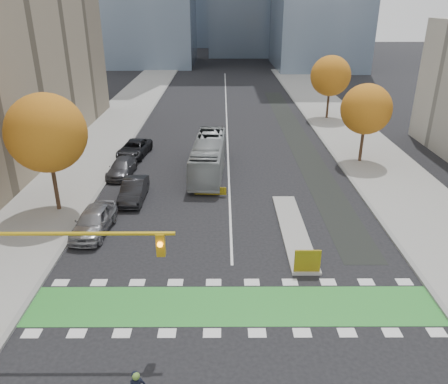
{
  "coord_description": "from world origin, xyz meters",
  "views": [
    {
      "loc": [
        -0.53,
        -15.6,
        13.51
      ],
      "look_at": [
        -0.44,
        8.36,
        3.0
      ],
      "focal_mm": 35.0,
      "sensor_mm": 36.0,
      "label": 1
    }
  ],
  "objects_px": {
    "tree_east_near": "(366,109)",
    "bus": "(209,156)",
    "parked_car_b": "(134,190)",
    "parked_car_c": "(122,168)",
    "hazard_board": "(307,261)",
    "tree_west": "(47,133)",
    "parked_car_d": "(134,149)",
    "parked_car_a": "(94,221)",
    "tree_east_far": "(331,76)",
    "traffic_signal_west": "(39,257)"
  },
  "relations": [
    {
      "from": "tree_east_near",
      "to": "bus",
      "type": "relative_size",
      "value": 0.67
    },
    {
      "from": "parked_car_b",
      "to": "parked_car_c",
      "type": "height_order",
      "value": "parked_car_b"
    },
    {
      "from": "hazard_board",
      "to": "tree_west",
      "type": "relative_size",
      "value": 0.17
    },
    {
      "from": "parked_car_d",
      "to": "bus",
      "type": "bearing_deg",
      "value": -24.29
    },
    {
      "from": "tree_east_near",
      "to": "parked_car_c",
      "type": "distance_m",
      "value": 21.65
    },
    {
      "from": "tree_east_near",
      "to": "parked_car_a",
      "type": "xyz_separation_m",
      "value": [
        -20.65,
        -13.15,
        -4.04
      ]
    },
    {
      "from": "tree_west",
      "to": "parked_car_d",
      "type": "relative_size",
      "value": 1.61
    },
    {
      "from": "bus",
      "to": "parked_car_b",
      "type": "relative_size",
      "value": 2.28
    },
    {
      "from": "parked_car_b",
      "to": "parked_car_d",
      "type": "bearing_deg",
      "value": 100.5
    },
    {
      "from": "tree_east_far",
      "to": "bus",
      "type": "height_order",
      "value": "tree_east_far"
    },
    {
      "from": "parked_car_a",
      "to": "parked_car_b",
      "type": "bearing_deg",
      "value": 76.44
    },
    {
      "from": "parked_car_b",
      "to": "parked_car_c",
      "type": "bearing_deg",
      "value": 111.42
    },
    {
      "from": "parked_car_b",
      "to": "hazard_board",
      "type": "bearing_deg",
      "value": -40.86
    },
    {
      "from": "bus",
      "to": "parked_car_b",
      "type": "height_order",
      "value": "bus"
    },
    {
      "from": "traffic_signal_west",
      "to": "bus",
      "type": "relative_size",
      "value": 0.81
    },
    {
      "from": "tree_west",
      "to": "traffic_signal_west",
      "type": "distance_m",
      "value": 13.25
    },
    {
      "from": "tree_west",
      "to": "parked_car_d",
      "type": "bearing_deg",
      "value": 75.22
    },
    {
      "from": "parked_car_a",
      "to": "parked_car_b",
      "type": "xyz_separation_m",
      "value": [
        1.58,
        5.0,
        -0.07
      ]
    },
    {
      "from": "parked_car_b",
      "to": "bus",
      "type": "bearing_deg",
      "value": 46.39
    },
    {
      "from": "parked_car_d",
      "to": "parked_car_b",
      "type": "bearing_deg",
      "value": -72.41
    },
    {
      "from": "parked_car_a",
      "to": "parked_car_c",
      "type": "distance_m",
      "value": 10.01
    },
    {
      "from": "bus",
      "to": "traffic_signal_west",
      "type": "bearing_deg",
      "value": -104.35
    },
    {
      "from": "hazard_board",
      "to": "parked_car_c",
      "type": "xyz_separation_m",
      "value": [
        -13.0,
        14.65,
        -0.14
      ]
    },
    {
      "from": "tree_east_far",
      "to": "bus",
      "type": "bearing_deg",
      "value": -127.4
    },
    {
      "from": "traffic_signal_west",
      "to": "parked_car_d",
      "type": "relative_size",
      "value": 1.67
    },
    {
      "from": "tree_east_far",
      "to": "tree_east_near",
      "type": "bearing_deg",
      "value": -91.79
    },
    {
      "from": "tree_east_far",
      "to": "parked_car_c",
      "type": "relative_size",
      "value": 1.67
    },
    {
      "from": "tree_west",
      "to": "tree_east_far",
      "type": "distance_m",
      "value": 35.73
    },
    {
      "from": "tree_east_near",
      "to": "parked_car_d",
      "type": "height_order",
      "value": "tree_east_near"
    },
    {
      "from": "bus",
      "to": "parked_car_c",
      "type": "relative_size",
      "value": 2.29
    },
    {
      "from": "hazard_board",
      "to": "parked_car_b",
      "type": "relative_size",
      "value": 0.31
    },
    {
      "from": "hazard_board",
      "to": "tree_west",
      "type": "bearing_deg",
      "value": 154.01
    },
    {
      "from": "bus",
      "to": "parked_car_b",
      "type": "xyz_separation_m",
      "value": [
        -5.36,
        -5.59,
        -0.7
      ]
    },
    {
      "from": "traffic_signal_west",
      "to": "parked_car_b",
      "type": "xyz_separation_m",
      "value": [
        0.87,
        14.36,
        -3.28
      ]
    },
    {
      "from": "tree_east_near",
      "to": "tree_east_far",
      "type": "relative_size",
      "value": 0.92
    },
    {
      "from": "hazard_board",
      "to": "tree_west",
      "type": "distance_m",
      "value": 18.44
    },
    {
      "from": "parked_car_a",
      "to": "tree_west",
      "type": "bearing_deg",
      "value": 140.78
    },
    {
      "from": "tree_east_near",
      "to": "parked_car_b",
      "type": "distance_m",
      "value": 21.14
    },
    {
      "from": "tree_east_near",
      "to": "tree_east_far",
      "type": "xyz_separation_m",
      "value": [
        0.5,
        16.0,
        0.38
      ]
    },
    {
      "from": "tree_east_near",
      "to": "tree_east_far",
      "type": "height_order",
      "value": "tree_east_far"
    },
    {
      "from": "hazard_board",
      "to": "parked_car_a",
      "type": "height_order",
      "value": "parked_car_a"
    },
    {
      "from": "tree_east_far",
      "to": "parked_car_c",
      "type": "bearing_deg",
      "value": -138.3
    },
    {
      "from": "hazard_board",
      "to": "bus",
      "type": "height_order",
      "value": "bus"
    },
    {
      "from": "hazard_board",
      "to": "parked_car_a",
      "type": "distance_m",
      "value": 13.47
    },
    {
      "from": "parked_car_a",
      "to": "parked_car_b",
      "type": "relative_size",
      "value": 1.06
    },
    {
      "from": "tree_west",
      "to": "parked_car_c",
      "type": "distance_m",
      "value": 8.97
    },
    {
      "from": "tree_west",
      "to": "parked_car_a",
      "type": "relative_size",
      "value": 1.69
    },
    {
      "from": "parked_car_d",
      "to": "hazard_board",
      "type": "bearing_deg",
      "value": -49.44
    },
    {
      "from": "parked_car_b",
      "to": "parked_car_d",
      "type": "xyz_separation_m",
      "value": [
        -1.81,
        10.0,
        -0.04
      ]
    },
    {
      "from": "traffic_signal_west",
      "to": "parked_car_a",
      "type": "relative_size",
      "value": 1.76
    }
  ]
}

